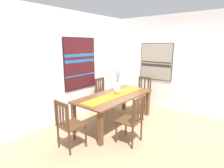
% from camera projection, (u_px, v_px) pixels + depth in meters
% --- Properties ---
extents(ground_plane, '(6.40, 6.40, 0.03)m').
position_uv_depth(ground_plane, '(139.00, 133.00, 3.94)').
color(ground_plane, '#A37F5B').
extents(wall_back, '(6.40, 0.12, 2.70)m').
position_uv_depth(wall_back, '(80.00, 65.00, 4.77)').
color(wall_back, white).
rests_on(wall_back, ground_plane).
extents(wall_side, '(0.12, 6.40, 2.70)m').
position_uv_depth(wall_side, '(174.00, 64.00, 5.06)').
color(wall_side, white).
rests_on(wall_side, ground_plane).
extents(dining_table, '(2.05, 0.93, 0.72)m').
position_uv_depth(dining_table, '(115.00, 99.00, 4.24)').
color(dining_table, brown).
rests_on(dining_table, ground_plane).
extents(table_runner, '(1.88, 0.36, 0.01)m').
position_uv_depth(table_runner, '(115.00, 95.00, 4.22)').
color(table_runner, orange).
rests_on(table_runner, dining_table).
extents(centerpiece_vase, '(0.24, 0.21, 0.64)m').
position_uv_depth(centerpiece_vase, '(117.00, 89.00, 4.26)').
color(centerpiece_vase, silver).
rests_on(centerpiece_vase, dining_table).
extents(chair_0, '(0.44, 0.44, 0.94)m').
position_uv_depth(chair_0, '(69.00, 124.00, 3.22)').
color(chair_0, '#4C301C').
rests_on(chair_0, ground_plane).
extents(chair_1, '(0.45, 0.45, 0.94)m').
position_uv_depth(chair_1, '(103.00, 94.00, 5.17)').
color(chair_1, '#4C301C').
rests_on(chair_1, ground_plane).
extents(chair_2, '(0.44, 0.44, 0.94)m').
position_uv_depth(chair_2, '(132.00, 119.00, 3.42)').
color(chair_2, '#4C301C').
rests_on(chair_2, ground_plane).
extents(chair_3, '(0.45, 0.45, 0.93)m').
position_uv_depth(chair_3, '(143.00, 93.00, 5.33)').
color(chair_3, '#4C301C').
rests_on(chair_3, ground_plane).
extents(painting_on_back_wall, '(1.05, 0.05, 1.34)m').
position_uv_depth(painting_on_back_wall, '(80.00, 64.00, 4.67)').
color(painting_on_back_wall, black).
extents(painting_on_side_wall, '(0.05, 1.00, 1.09)m').
position_uv_depth(painting_on_side_wall, '(156.00, 62.00, 5.31)').
color(painting_on_side_wall, black).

